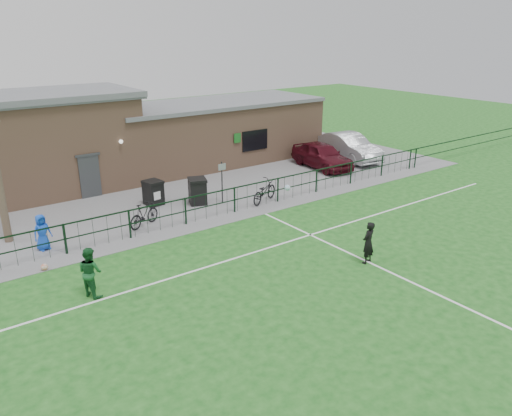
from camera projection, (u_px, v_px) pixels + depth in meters
ground at (348, 288)px, 16.06m from camera, size 90.00×90.00×0.00m
paving_strip at (161, 187)px, 26.30m from camera, size 34.00×13.00×0.02m
pitch_line_touch at (218, 218)px, 21.98m from camera, size 28.00×0.10×0.01m
pitch_line_mid at (271, 247)px, 19.10m from camera, size 28.00×0.10×0.01m
pitch_line_perp at (388, 271)px, 17.18m from camera, size 0.10×16.00×0.01m
perimeter_fence at (216, 204)px, 21.93m from camera, size 28.00×0.10×1.20m
wheelie_bin_left at (153, 193)px, 23.47m from camera, size 0.83×0.91×1.08m
wheelie_bin_right at (198, 192)px, 23.59m from camera, size 1.01×1.07×1.15m
sign_post at (222, 182)px, 23.60m from camera, size 0.06×0.06×2.00m
car_maroon at (322, 155)px, 29.61m from camera, size 2.25×4.62×1.52m
car_silver at (348, 147)px, 31.48m from camera, size 2.41×5.17×1.64m
bicycle_d at (144, 215)px, 20.90m from camera, size 1.76×1.16×1.03m
bicycle_e at (264, 191)px, 23.83m from camera, size 2.14×1.46×1.07m
spectator_child at (42, 232)px, 18.62m from camera, size 0.77×0.60×1.40m
goalkeeper_kick at (366, 241)px, 17.59m from camera, size 1.84×3.16×2.47m
outfield_player at (90, 272)px, 15.40m from camera, size 0.86×0.96×1.62m
ball_ground at (44, 267)px, 17.23m from camera, size 0.24×0.24×0.24m
clubhouse at (119, 138)px, 27.33m from camera, size 24.25×5.40×4.96m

